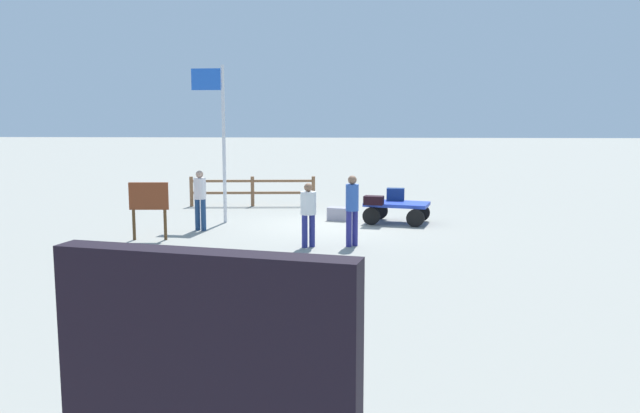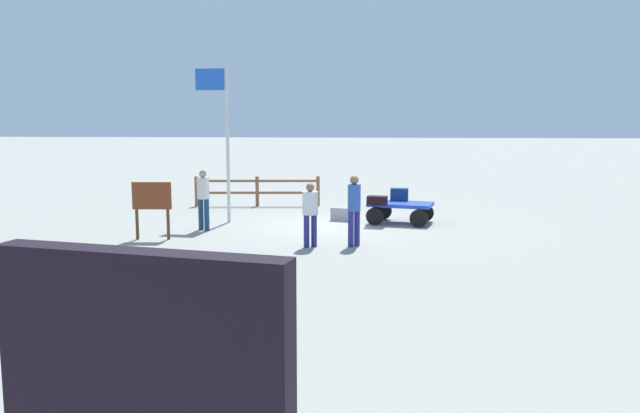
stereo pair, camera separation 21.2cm
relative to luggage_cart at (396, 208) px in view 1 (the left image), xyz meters
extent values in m
plane|color=gray|center=(1.93, 0.46, -0.44)|extent=(120.00, 120.00, 0.00)
cube|color=#2640B8|center=(-0.02, 0.01, 0.12)|extent=(2.01, 1.45, 0.10)
cube|color=#2640B8|center=(0.81, -0.21, 0.12)|extent=(0.33, 0.96, 0.10)
cylinder|color=black|center=(0.73, 0.36, -0.18)|extent=(0.52, 0.25, 0.51)
cylinder|color=black|center=(0.46, -0.67, -0.18)|extent=(0.52, 0.25, 0.51)
cylinder|color=black|center=(-0.50, 0.68, -0.18)|extent=(0.52, 0.25, 0.51)
cylinder|color=black|center=(-0.77, -0.34, -0.18)|extent=(0.52, 0.25, 0.51)
cube|color=navy|center=(-0.01, -0.44, 0.35)|extent=(0.55, 0.35, 0.36)
cube|color=black|center=(0.67, 0.49, 0.29)|extent=(0.61, 0.45, 0.25)
cube|color=gray|center=(1.69, -0.40, -0.24)|extent=(0.68, 0.53, 0.39)
cylinder|color=navy|center=(1.23, 3.38, 0.00)|extent=(0.14, 0.14, 0.87)
cylinder|color=navy|center=(1.37, 3.52, 0.00)|extent=(0.14, 0.14, 0.87)
cylinder|color=#2E55AA|center=(1.30, 3.45, 0.75)|extent=(0.44, 0.44, 0.64)
sphere|color=#8B6249|center=(1.30, 3.45, 1.18)|extent=(0.21, 0.21, 0.21)
cylinder|color=navy|center=(2.26, 3.56, -0.04)|extent=(0.14, 0.14, 0.80)
cylinder|color=navy|center=(2.43, 3.67, -0.04)|extent=(0.14, 0.14, 0.80)
cylinder|color=silver|center=(2.35, 3.61, 0.63)|extent=(0.52, 0.52, 0.55)
sphere|color=#8A6045|center=(2.35, 3.61, 1.01)|extent=(0.20, 0.20, 0.20)
cylinder|color=navy|center=(5.34, 1.51, 0.00)|extent=(0.14, 0.14, 0.87)
cylinder|color=navy|center=(5.52, 1.42, 0.00)|extent=(0.14, 0.14, 0.87)
cylinder|color=silver|center=(5.43, 1.46, 0.72)|extent=(0.44, 0.44, 0.57)
sphere|color=tan|center=(5.43, 1.46, 1.11)|extent=(0.20, 0.20, 0.20)
cylinder|color=silver|center=(5.00, 0.12, 1.83)|extent=(0.10, 0.10, 4.54)
cube|color=blue|center=(5.48, 0.12, 3.70)|extent=(0.86, 0.14, 0.61)
cylinder|color=#4C3319|center=(6.03, 2.86, -0.05)|extent=(0.08, 0.08, 0.78)
cylinder|color=#4C3319|center=(6.82, 2.90, -0.05)|extent=(0.08, 0.08, 0.78)
cube|color=brown|center=(6.43, 2.88, 0.69)|extent=(0.99, 0.11, 0.69)
cylinder|color=brown|center=(2.59, -3.41, 0.07)|extent=(0.12, 0.12, 1.02)
cylinder|color=brown|center=(4.67, -3.27, 0.07)|extent=(0.12, 0.12, 1.02)
cylinder|color=brown|center=(6.74, -3.14, 0.07)|extent=(0.12, 0.12, 1.02)
cube|color=brown|center=(4.67, -3.27, 0.43)|extent=(4.16, 0.35, 0.08)
cube|color=brown|center=(4.67, -3.27, 0.02)|extent=(4.16, 0.35, 0.08)
camera|label=1|loc=(1.39, 19.70, 2.86)|focal=38.27mm
camera|label=2|loc=(1.18, 19.69, 2.86)|focal=38.27mm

